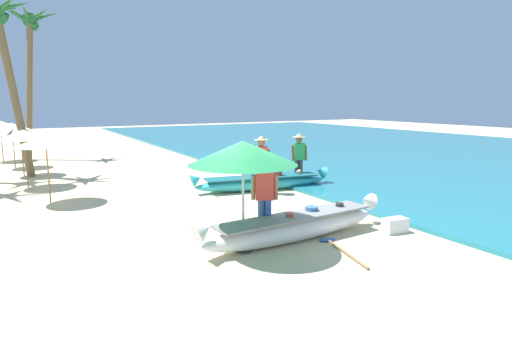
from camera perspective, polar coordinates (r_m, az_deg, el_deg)
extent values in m
plane|color=beige|center=(9.47, -0.86, -8.05)|extent=(80.00, 80.00, 0.00)
cube|color=teal|center=(25.40, 21.00, 2.52)|extent=(24.00, 56.00, 0.10)
ellipsoid|color=white|center=(8.79, 5.35, -7.73)|extent=(4.33, 0.93, 0.52)
cone|color=white|center=(7.61, -7.13, -8.07)|extent=(0.42, 0.41, 0.46)
cone|color=white|center=(10.11, 14.70, -3.89)|extent=(0.42, 0.41, 0.46)
cube|color=gray|center=(8.71, 5.38, -6.11)|extent=(3.64, 0.90, 0.04)
cylinder|color=#2D2D33|center=(9.53, 11.18, -4.58)|extent=(0.18, 0.18, 0.10)
cylinder|color=#386699|center=(9.09, 7.49, -5.16)|extent=(0.28, 0.28, 0.10)
cylinder|color=#B74C38|center=(8.56, 4.52, -6.03)|extent=(0.17, 0.17, 0.10)
ellipsoid|color=#33B2BC|center=(13.55, 0.77, -1.74)|extent=(4.39, 1.45, 0.43)
cone|color=#33B2BC|center=(12.93, -8.06, -1.19)|extent=(0.47, 0.48, 0.49)
cone|color=#33B2BC|center=(14.37, 8.71, -0.13)|extent=(0.47, 0.48, 0.49)
cube|color=#1C6267|center=(13.51, 0.77, -0.85)|extent=(3.71, 1.34, 0.04)
sphere|color=tan|center=(14.02, 5.82, -0.18)|extent=(0.17, 0.17, 0.17)
cube|color=#B73333|center=(13.65, 2.76, -0.11)|extent=(0.31, 0.26, 0.30)
cylinder|color=#386699|center=(13.47, -0.14, -0.67)|extent=(0.21, 0.21, 0.10)
cylinder|color=green|center=(12.97, 1.00, -1.24)|extent=(0.14, 0.14, 0.88)
cylinder|color=green|center=(12.95, 0.39, -1.25)|extent=(0.14, 0.14, 0.88)
cube|color=#DB3D38|center=(12.84, 0.70, 1.97)|extent=(0.42, 0.34, 0.58)
cylinder|color=brown|center=(12.87, 1.73, 1.75)|extent=(0.16, 0.22, 0.53)
cylinder|color=brown|center=(12.80, -0.30, 1.71)|extent=(0.16, 0.22, 0.53)
sphere|color=brown|center=(12.80, 0.70, 3.79)|extent=(0.22, 0.22, 0.22)
cylinder|color=tan|center=(12.79, 0.71, 4.15)|extent=(0.44, 0.44, 0.02)
cone|color=tan|center=(12.78, 0.71, 4.46)|extent=(0.26, 0.26, 0.12)
cylinder|color=#3D5BA8|center=(8.69, 0.68, -6.68)|extent=(0.14, 0.14, 0.87)
cylinder|color=#3D5BA8|center=(8.70, 1.61, -6.68)|extent=(0.14, 0.14, 0.87)
cube|color=#DB3D38|center=(8.52, 1.17, -1.97)|extent=(0.42, 0.37, 0.59)
cylinder|color=#9E7051|center=(8.55, -0.38, -2.28)|extent=(0.18, 0.22, 0.54)
cylinder|color=#9E7051|center=(8.56, 2.70, -2.27)|extent=(0.18, 0.22, 0.54)
sphere|color=#9E7051|center=(8.45, 1.17, 0.78)|extent=(0.22, 0.22, 0.22)
cylinder|color=#333842|center=(14.30, 6.00, -0.29)|extent=(0.14, 0.14, 0.88)
cylinder|color=#333842|center=(14.27, 5.46, -0.30)|extent=(0.14, 0.14, 0.88)
cube|color=green|center=(14.18, 5.78, 2.57)|extent=(0.42, 0.34, 0.56)
cylinder|color=brown|center=(14.22, 6.70, 2.37)|extent=(0.16, 0.21, 0.51)
cylinder|color=brown|center=(14.11, 4.89, 2.34)|extent=(0.16, 0.21, 0.51)
sphere|color=brown|center=(14.14, 5.81, 4.18)|extent=(0.22, 0.22, 0.22)
cylinder|color=tan|center=(14.13, 5.81, 4.50)|extent=(0.44, 0.44, 0.02)
cone|color=tan|center=(14.12, 5.82, 4.78)|extent=(0.26, 0.26, 0.12)
cylinder|color=#B7B7BC|center=(7.97, -1.74, -3.63)|extent=(0.05, 0.05, 2.09)
cone|color=#28934C|center=(7.82, -1.77, 2.41)|extent=(2.04, 2.04, 0.44)
cylinder|color=#333338|center=(8.26, -1.70, -10.52)|extent=(0.36, 0.36, 0.06)
cylinder|color=#8E6B47|center=(13.04, -26.21, 0.11)|extent=(0.04, 0.04, 1.90)
cone|color=beige|center=(12.95, -26.47, 3.60)|extent=(1.60, 1.60, 0.32)
cylinder|color=#8E6B47|center=(15.69, -28.57, 1.36)|extent=(0.04, 0.04, 1.90)
cone|color=beige|center=(15.61, -28.81, 4.26)|extent=(1.60, 1.60, 0.32)
cylinder|color=#8E6B47|center=(18.22, -28.98, 2.30)|extent=(0.04, 0.04, 1.90)
cone|color=beige|center=(18.15, -29.18, 4.80)|extent=(1.60, 1.60, 0.32)
cylinder|color=#8E6B47|center=(20.55, -29.86, 2.91)|extent=(0.04, 0.04, 1.90)
cone|color=beige|center=(20.50, -30.04, 5.13)|extent=(1.60, 1.60, 0.32)
cylinder|color=#8E6B47|center=(23.08, -31.06, 3.40)|extent=(0.04, 0.04, 1.90)
cone|color=beige|center=(23.03, -31.23, 5.37)|extent=(1.60, 1.60, 0.32)
cylinder|color=brown|center=(17.81, -29.86, 9.04)|extent=(0.96, 0.28, 6.23)
cone|color=#23602D|center=(18.13, -30.46, 18.45)|extent=(1.53, 0.46, 0.79)
cone|color=#23602D|center=(18.55, -30.91, 18.27)|extent=(1.29, 1.87, 0.72)
cone|color=#23602D|center=(17.76, -30.93, 18.39)|extent=(1.24, 1.44, 0.99)
cylinder|color=brown|center=(23.00, -28.22, 9.76)|extent=(0.84, 0.28, 6.84)
cone|color=#23602D|center=(23.35, -27.04, 17.89)|extent=(1.60, 0.40, 0.86)
cone|color=#23602D|center=(23.75, -27.57, 17.81)|extent=(1.22, 1.74, 0.72)
cone|color=#23602D|center=(23.77, -28.38, 17.72)|extent=(0.63, 1.76, 0.74)
cone|color=#23602D|center=(23.43, -29.08, 17.56)|extent=(1.46, 0.84, 0.99)
cone|color=#23602D|center=(23.08, -29.14, 17.61)|extent=(1.59, 1.07, 1.09)
cone|color=#23602D|center=(22.92, -28.42, 17.90)|extent=(0.80, 1.54, 0.92)
cone|color=#23602D|center=(23.03, -27.44, 17.98)|extent=(1.23, 1.35, 0.86)
cube|color=silver|center=(9.74, 18.19, -7.03)|extent=(0.56, 0.36, 0.33)
cylinder|color=#8E6B47|center=(8.23, 12.02, -10.79)|extent=(0.42, 1.56, 0.05)
ellipsoid|color=#2D60B7|center=(8.90, 9.57, -9.16)|extent=(0.40, 0.28, 0.03)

